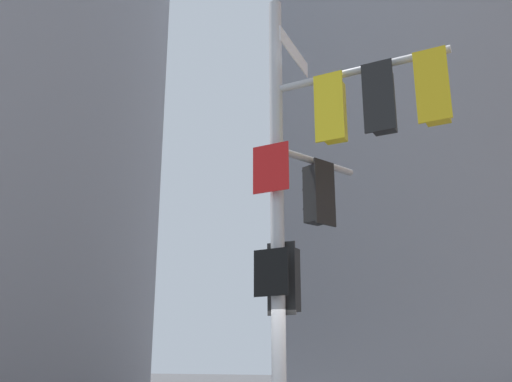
{
  "coord_description": "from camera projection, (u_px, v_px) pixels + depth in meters",
  "views": [
    {
      "loc": [
        3.29,
        -8.16,
        1.77
      ],
      "look_at": [
        -0.3,
        -0.17,
        4.38
      ],
      "focal_mm": 39.89,
      "sensor_mm": 36.0,
      "label": 1
    }
  ],
  "objects": [
    {
      "name": "building_mid_block",
      "position": [
        428.0,
        47.0,
        34.51
      ],
      "size": [
        14.4,
        14.4,
        39.99
      ],
      "primitive_type": "cube",
      "color": "#9399A3",
      "rests_on": "ground"
    },
    {
      "name": "signal_pole_assembly",
      "position": [
        322.0,
        179.0,
        9.01
      ],
      "size": [
        3.21,
        2.38,
        7.89
      ],
      "color": "#B2B2B5",
      "rests_on": "ground"
    }
  ]
}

